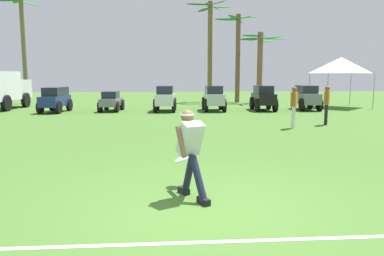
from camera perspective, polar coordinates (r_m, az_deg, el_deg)
The scene contains 18 objects.
ground_plane at distance 5.77m, azimuth 2.13°, elevation -11.98°, with size 80.00×80.00×0.00m, color #426C29.
field_line_paint at distance 4.67m, azimuth 3.83°, elevation -16.91°, with size 24.85×0.08×0.01m, color white.
frisbee_thrower at distance 6.01m, azimuth -0.22°, elevation -3.24°, with size 0.54×1.10×1.42m.
frisbee_in_flight at distance 6.71m, azimuth -1.53°, elevation -4.75°, with size 0.27×0.28×0.12m.
teammate_near_sideline at distance 14.49m, azimuth 15.27°, elevation 3.66°, with size 0.34×0.46×1.56m.
teammate_midfield at distance 15.88m, azimuth 19.84°, elevation 3.83°, with size 0.34×0.46×1.56m.
parked_car_slot_a at distance 21.51m, azimuth -20.12°, elevation 4.21°, with size 1.33×2.47×1.34m.
parked_car_slot_b at distance 21.27m, azimuth -12.21°, elevation 4.05°, with size 1.23×2.26×1.10m.
parked_car_slot_c at distance 20.81m, azimuth -4.09°, elevation 4.62°, with size 1.30×2.41×1.40m.
parked_car_slot_d at distance 21.01m, azimuth 3.32°, elevation 4.66°, with size 1.21×2.37×1.40m.
parked_car_slot_e at distance 21.60m, azimuth 10.82°, elevation 4.62°, with size 1.26×2.39×1.40m.
parked_car_slot_f at distance 22.50m, azimuth 17.03°, elevation 4.54°, with size 1.27×2.40×1.40m.
box_truck at distance 23.82m, azimuth -27.25°, elevation 5.36°, with size 1.64×5.95×2.20m.
palm_tree_far_left at distance 28.88m, azimuth -24.32°, elevation 12.34°, with size 3.69×3.30×7.45m.
palm_tree_left_of_centre at distance 28.70m, azimuth 2.77°, elevation 12.68°, with size 3.45×3.62×7.39m.
palm_tree_right_of_centre at distance 27.86m, azimuth 6.96°, elevation 11.62°, with size 3.15×3.09×6.32m.
palm_tree_far_right at distance 27.71m, azimuth 10.35°, elevation 9.99°, with size 3.32×3.28×5.01m.
event_tent at distance 25.16m, azimuth 21.76°, elevation 8.87°, with size 2.95×2.95×3.09m.
Camera 1 is at (-0.61, -5.38, 1.97)m, focal length 35.00 mm.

